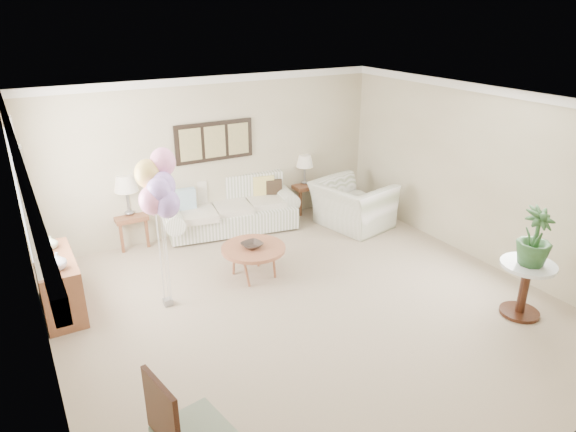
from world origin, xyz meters
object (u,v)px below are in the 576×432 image
object	(u,v)px
sofa	(230,210)
coffee_table	(253,249)
armchair	(352,205)
accent_chair	(183,429)
balloon_cluster	(159,187)

from	to	relation	value
sofa	coffee_table	size ratio (longest dim) A/B	2.78
coffee_table	armchair	distance (m)	2.44
sofa	coffee_table	distance (m)	1.80
coffee_table	armchair	size ratio (longest dim) A/B	0.74
accent_chair	sofa	bearing A→B (deg)	62.47
coffee_table	accent_chair	size ratio (longest dim) A/B	0.85
sofa	armchair	bearing A→B (deg)	-26.68
coffee_table	balloon_cluster	world-z (taller)	balloon_cluster
armchair	balloon_cluster	xyz separation A→B (m)	(-3.60, -0.95, 1.22)
sofa	balloon_cluster	world-z (taller)	balloon_cluster
coffee_table	accent_chair	distance (m)	3.48
accent_chair	balloon_cluster	world-z (taller)	balloon_cluster
coffee_table	balloon_cluster	bearing A→B (deg)	-173.16
sofa	balloon_cluster	xyz separation A→B (m)	(-1.70, -1.91, 1.27)
accent_chair	armchair	bearing A→B (deg)	40.26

